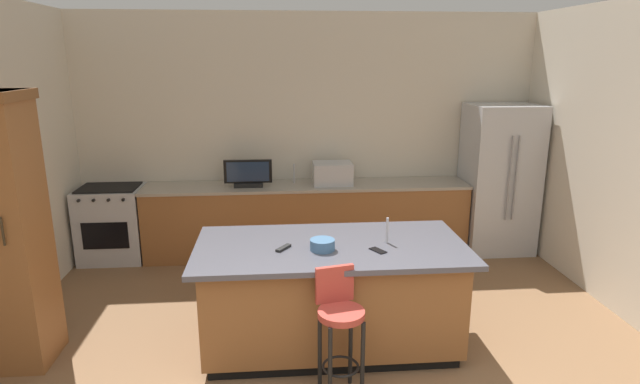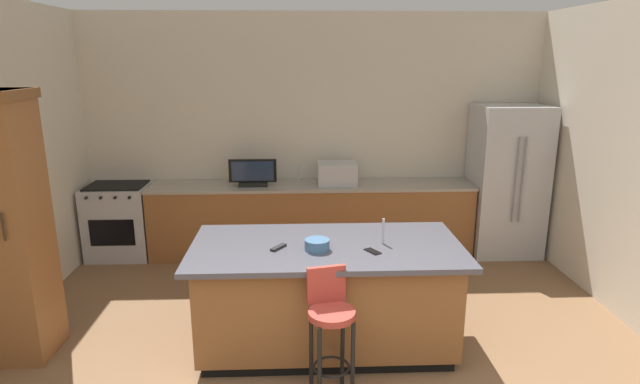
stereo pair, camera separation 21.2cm
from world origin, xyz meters
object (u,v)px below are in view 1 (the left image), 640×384
microwave (332,173)px  fruit_bowl (322,245)px  bar_stool_center (340,322)px  cell_phone (378,250)px  refrigerator (499,179)px  range_oven (113,224)px  kitchen_island (331,295)px  tv_remote (283,248)px  tv_monitor (248,174)px

microwave → fruit_bowl: 2.36m
bar_stool_center → cell_phone: (0.37, 0.49, 0.35)m
refrigerator → range_oven: refrigerator is taller
kitchen_island → cell_phone: (0.36, -0.18, 0.46)m
tv_remote → cell_phone: bearing=26.7°
kitchen_island → refrigerator: refrigerator is taller
refrigerator → tv_monitor: size_ratio=3.24×
cell_phone → kitchen_island: bearing=123.5°
fruit_bowl → bar_stool_center: bearing=-82.2°
tv_monitor → fruit_bowl: 2.39m
kitchen_island → tv_monitor: bearing=110.0°
kitchen_island → microwave: (0.25, 2.22, 0.56)m
range_oven → cell_phone: bearing=-40.3°
fruit_bowl → tv_remote: fruit_bowl is taller
refrigerator → bar_stool_center: 3.73m
bar_stool_center → cell_phone: bearing=40.9°
microwave → bar_stool_center: 2.94m
refrigerator → tv_remote: bearing=-141.1°
range_oven → cell_phone: cell_phone is taller
cell_phone → fruit_bowl: bearing=142.3°
kitchen_island → fruit_bowl: bearing=-124.6°
range_oven → microwave: bearing=0.0°
refrigerator → cell_phone: (-2.02, -2.35, -0.00)m
tv_remote → kitchen_island: bearing=45.1°
range_oven → fruit_bowl: 3.38m
kitchen_island → tv_monitor: size_ratio=3.89×
tv_monitor → cell_phone: (1.15, -2.34, -0.12)m
refrigerator → cell_phone: bearing=-130.7°
tv_remote → refrigerator: bearing=73.6°
cell_phone → bar_stool_center: bearing=-156.8°
microwave → bar_stool_center: microwave is taller
tv_monitor → tv_remote: tv_monitor is taller
cell_phone → tv_remote: size_ratio=0.88×
cell_phone → tv_remote: tv_remote is taller
bar_stool_center → kitchen_island: bearing=77.0°
microwave → range_oven: bearing=-180.0°
refrigerator → cell_phone: refrigerator is taller
tv_monitor → cell_phone: 2.61m
range_oven → cell_phone: 3.74m
tv_monitor → refrigerator: bearing=0.0°
tv_monitor → bar_stool_center: bearing=-74.7°
kitchen_island → refrigerator: size_ratio=1.20×
kitchen_island → bar_stool_center: bar_stool_center is taller
tv_monitor → bar_stool_center: size_ratio=0.60×
tv_monitor → tv_remote: (0.39, -2.24, -0.11)m
microwave → tv_remote: (-0.65, -2.29, -0.10)m
fruit_bowl → tv_remote: 0.32m
kitchen_island → bar_stool_center: 0.68m
tv_monitor → kitchen_island: bearing=-70.0°
range_oven → fruit_bowl: fruit_bowl is taller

